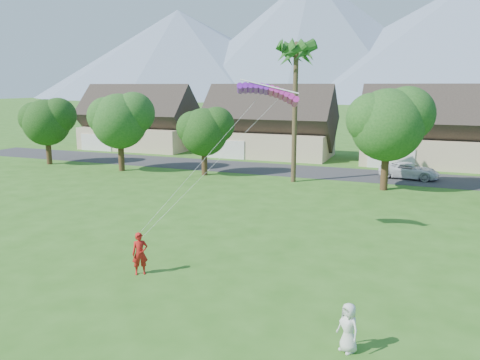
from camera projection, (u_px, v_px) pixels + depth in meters
The scene contains 10 objects.
ground at pixel (134, 341), 16.14m from camera, with size 500.00×500.00×0.00m, color #2D6019.
street at pixel (327, 173), 47.16m from camera, with size 90.00×7.00×0.01m, color #2D2D30.
kite_flyer at pixel (140, 254), 21.71m from camera, with size 0.73×0.48×2.00m, color #AF1814.
watcher at pixel (348, 328), 15.38m from camera, with size 0.83×0.54×1.69m, color silver.
parked_car at pixel (409, 171), 44.22m from camera, with size 2.50×5.43×1.51m, color white.
mountain_ridge at pixel (433, 45), 243.86m from camera, with size 540.00×240.00×70.00m.
houses_row at pixel (347, 131), 54.51m from camera, with size 72.75×8.19×8.86m.
tree_row at pixel (302, 129), 41.05m from camera, with size 62.27×6.67×8.45m.
fan_palm at pixel (296, 48), 40.51m from camera, with size 3.00×3.00×13.80m.
parafoil_kite at pixel (269, 90), 25.08m from camera, with size 3.51×1.41×0.50m.
Camera 1 is at (8.76, -12.36, 8.68)m, focal length 35.00 mm.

